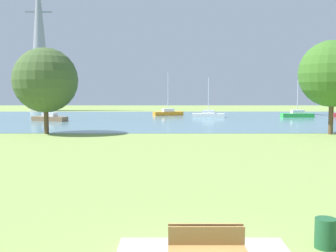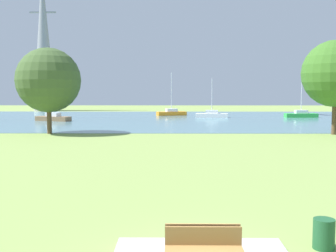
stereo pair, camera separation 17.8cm
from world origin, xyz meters
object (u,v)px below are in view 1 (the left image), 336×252
(tree_east_near, at_px, (335,74))
(tree_mid_shore, at_px, (47,80))
(electricity_pylon, at_px, (42,40))
(sailboat_green, at_px, (299,114))
(sailboat_orange, at_px, (170,113))
(bench_facing_inland, at_px, (209,251))
(litter_bin, at_px, (328,234))
(bench_facing_water, at_px, (207,242))
(sailboat_white, at_px, (210,115))
(sailboat_brown, at_px, (52,118))

(tree_east_near, bearing_deg, tree_mid_shore, 179.18)
(tree_east_near, height_order, electricity_pylon, electricity_pylon)
(sailboat_green, bearing_deg, sailboat_orange, 166.45)
(sailboat_green, xyz_separation_m, sailboat_orange, (-19.60, 4.72, 0.01))
(bench_facing_inland, xyz_separation_m, litter_bin, (3.26, 1.38, -0.07))
(litter_bin, bearing_deg, tree_east_near, 68.49)
(sailboat_green, bearing_deg, bench_facing_inland, -109.22)
(bench_facing_water, height_order, litter_bin, bench_facing_water)
(tree_mid_shore, height_order, electricity_pylon, electricity_pylon)
(sailboat_green, bearing_deg, sailboat_white, -178.05)
(bench_facing_water, bearing_deg, litter_bin, 14.40)
(sailboat_white, xyz_separation_m, sailboat_brown, (-21.91, -7.08, 0.01))
(litter_bin, height_order, tree_mid_shore, tree_mid_shore)
(tree_mid_shore, bearing_deg, sailboat_white, 52.71)
(litter_bin, height_order, tree_east_near, tree_east_near)
(sailboat_white, bearing_deg, electricity_pylon, 146.61)
(tree_east_near, bearing_deg, bench_facing_inland, -115.91)
(litter_bin, bearing_deg, electricity_pylon, 112.18)
(tree_mid_shore, bearing_deg, bench_facing_inland, -67.47)
(sailboat_green, relative_size, electricity_pylon, 0.20)
(bench_facing_inland, height_order, electricity_pylon, electricity_pylon)
(sailboat_brown, bearing_deg, sailboat_orange, 37.75)
(tree_mid_shore, bearing_deg, litter_bin, -61.25)
(bench_facing_water, distance_m, tree_east_near, 32.89)
(bench_facing_inland, xyz_separation_m, electricity_pylon, (-26.33, 73.98, 13.55))
(bench_facing_inland, distance_m, tree_east_near, 33.37)
(sailboat_white, bearing_deg, bench_facing_water, -95.63)
(bench_facing_inland, bearing_deg, sailboat_brown, 109.92)
(bench_facing_water, relative_size, sailboat_brown, 0.26)
(sailboat_brown, distance_m, tree_east_near, 35.60)
(litter_bin, height_order, sailboat_orange, sailboat_orange)
(bench_facing_water, distance_m, tree_mid_shore, 32.35)
(sailboat_brown, height_order, tree_mid_shore, tree_mid_shore)
(bench_facing_inland, relative_size, tree_east_near, 0.20)
(sailboat_orange, relative_size, electricity_pylon, 0.25)
(bench_facing_inland, xyz_separation_m, tree_mid_shore, (-12.46, 30.03, 4.61))
(bench_facing_inland, distance_m, sailboat_white, 53.46)
(sailboat_white, bearing_deg, bench_facing_inland, -95.57)
(sailboat_brown, bearing_deg, sailboat_white, 17.90)
(bench_facing_inland, distance_m, litter_bin, 3.54)
(tree_east_near, bearing_deg, sailboat_white, 111.37)
(sailboat_white, relative_size, tree_east_near, 0.68)
(bench_facing_inland, relative_size, tree_mid_shore, 0.22)
(bench_facing_inland, relative_size, sailboat_orange, 0.26)
(sailboat_white, distance_m, tree_east_near, 25.83)
(sailboat_brown, height_order, tree_east_near, tree_east_near)
(bench_facing_water, height_order, sailboat_white, sailboat_white)
(bench_facing_inland, bearing_deg, tree_east_near, 64.09)
(bench_facing_inland, distance_m, tree_mid_shore, 32.84)
(tree_mid_shore, relative_size, tree_east_near, 0.93)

